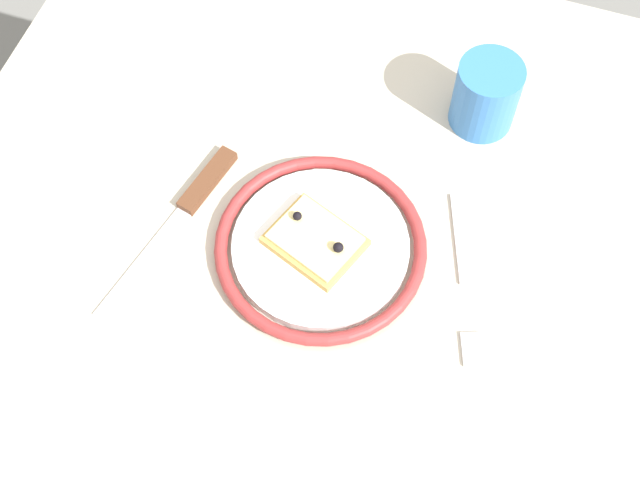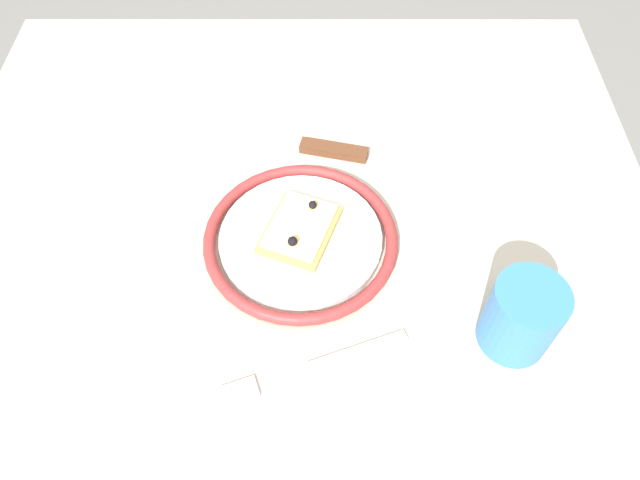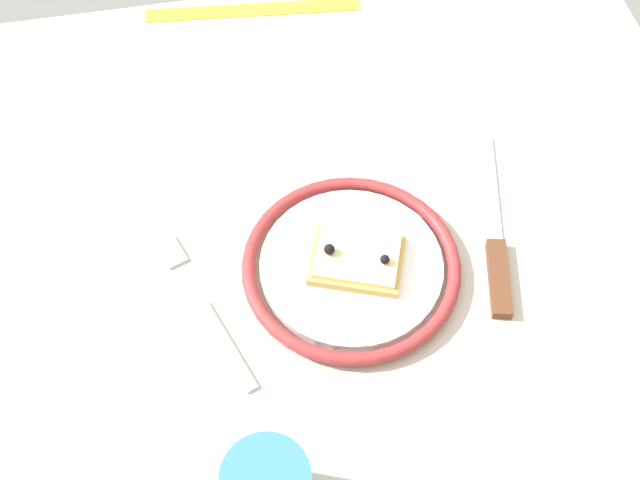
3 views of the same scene
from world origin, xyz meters
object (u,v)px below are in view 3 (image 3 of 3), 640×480
at_px(plate, 351,266).
at_px(knife, 496,252).
at_px(pizza_slice_near, 357,258).
at_px(fork, 205,309).
at_px(dining_table, 314,314).
at_px(measuring_tape, 253,10).

xyz_separation_m(plate, knife, (0.16, -0.01, -0.00)).
bearing_deg(pizza_slice_near, fork, -173.51).
xyz_separation_m(dining_table, knife, (0.19, -0.02, 0.10)).
bearing_deg(dining_table, fork, -167.74).
distance_m(dining_table, fork, 0.16).
height_order(dining_table, plate, plate).
bearing_deg(measuring_tape, plate, -78.18).
distance_m(dining_table, pizza_slice_near, 0.13).
bearing_deg(knife, fork, -178.38).
distance_m(plate, pizza_slice_near, 0.01).
relative_size(dining_table, knife, 4.07).
relative_size(plate, knife, 0.96).
xyz_separation_m(pizza_slice_near, fork, (-0.16, -0.02, -0.02)).
bearing_deg(dining_table, pizza_slice_near, -9.25).
bearing_deg(pizza_slice_near, dining_table, 170.75).
relative_size(knife, fork, 1.22).
xyz_separation_m(plate, measuring_tape, (-0.04, 0.42, -0.01)).
bearing_deg(measuring_tape, pizza_slice_near, -77.40).
relative_size(pizza_slice_near, measuring_tape, 0.40).
distance_m(plate, measuring_tape, 0.42).
bearing_deg(plate, fork, -173.56).
height_order(plate, fork, plate).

